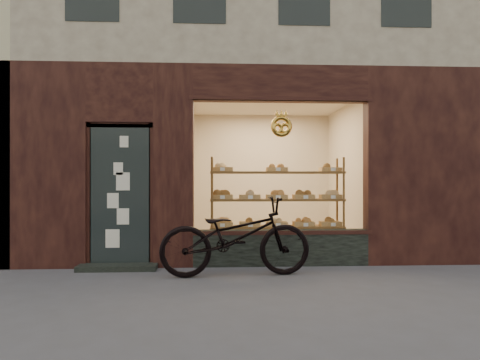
{
  "coord_description": "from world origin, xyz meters",
  "views": [
    {
      "loc": [
        -0.52,
        -4.49,
        1.32
      ],
      "look_at": [
        -0.19,
        2.0,
        1.33
      ],
      "focal_mm": 32.0,
      "sensor_mm": 36.0,
      "label": 1
    }
  ],
  "objects": [
    {
      "name": "bicycle",
      "position": [
        -0.28,
        1.41,
        0.55
      ],
      "size": [
        2.14,
        0.91,
        1.09
      ],
      "primitive_type": "imported",
      "rotation": [
        0.0,
        0.0,
        1.66
      ],
      "color": "black",
      "rests_on": "ground"
    },
    {
      "name": "ground",
      "position": [
        0.0,
        0.0,
        0.0
      ],
      "size": [
        90.0,
        90.0,
        0.0
      ],
      "primitive_type": "plane",
      "color": "#444447"
    },
    {
      "name": "display_shelf",
      "position": [
        0.45,
        2.55,
        0.84
      ],
      "size": [
        2.2,
        0.45,
        1.7
      ],
      "color": "brown",
      "rests_on": "ground"
    }
  ]
}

